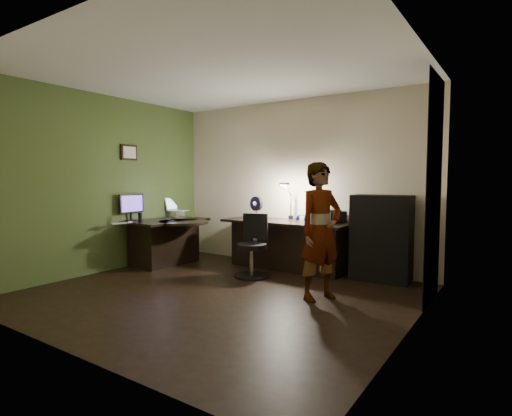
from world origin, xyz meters
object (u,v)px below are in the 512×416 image
Objects in this scene: desk_left at (167,242)px; desk_right at (285,245)px; office_chair at (252,246)px; person at (321,231)px; cabinet at (381,238)px; monitor at (131,211)px.

desk_left is 0.63× the size of desk_right.
person is at bearing -37.52° from office_chair.
cabinet reaches higher than office_chair.
person is at bearing -107.25° from cabinet.
office_chair is at bearing -154.74° from cabinet.
desk_right is (1.85, 0.76, 0.01)m from desk_left.
person reaches higher than monitor.
person is (1.11, -1.12, 0.43)m from desk_right.
cabinet reaches higher than monitor.
person is (-0.34, -1.27, 0.21)m from cabinet.
office_chair reaches higher than desk_right.
cabinet is (3.30, 0.91, 0.23)m from desk_left.
office_chair is 1.39m from person.
desk_right is at bearing -176.19° from cabinet.
cabinet is (1.45, 0.15, 0.22)m from desk_right.
monitor is (-2.20, -1.20, 0.52)m from desk_right.
office_chair is (-1.62, -0.84, -0.15)m from cabinet.
desk_left is 1.08× the size of cabinet.
monitor is 0.29× the size of person.
cabinet is at bearing 17.56° from monitor.
monitor is at bearing 175.14° from office_chair.
desk_left is at bearing -166.67° from cabinet.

